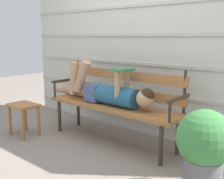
# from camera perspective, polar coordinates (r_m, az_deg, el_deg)

# --- Properties ---
(ground_plane) EXTENTS (12.00, 12.00, 0.00)m
(ground_plane) POSITION_cam_1_polar(r_m,az_deg,el_deg) (3.24, -1.97, -11.35)
(ground_plane) COLOR gray
(house_siding) EXTENTS (4.03, 0.08, 2.48)m
(house_siding) POSITION_cam_1_polar(r_m,az_deg,el_deg) (3.54, 5.71, 11.03)
(house_siding) COLOR beige
(house_siding) RESTS_ON ground
(park_bench) EXTENTS (1.73, 0.43, 0.89)m
(park_bench) POSITION_cam_1_polar(r_m,az_deg,el_deg) (3.26, 0.76, -2.08)
(park_bench) COLOR #9E6638
(park_bench) RESTS_ON ground
(reclining_person) EXTENTS (1.68, 0.25, 0.50)m
(reclining_person) POSITION_cam_1_polar(r_m,az_deg,el_deg) (3.24, -1.01, -0.44)
(reclining_person) COLOR #23567A
(footstool) EXTENTS (0.37, 0.28, 0.40)m
(footstool) POSITION_cam_1_polar(r_m,az_deg,el_deg) (3.64, -17.61, -4.25)
(footstool) COLOR #9E6638
(footstool) RESTS_ON ground
(potted_plant) EXTENTS (0.44, 0.44, 0.68)m
(potted_plant) POSITION_cam_1_polar(r_m,az_deg,el_deg) (2.29, 18.35, -11.14)
(potted_plant) COLOR slate
(potted_plant) RESTS_ON ground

